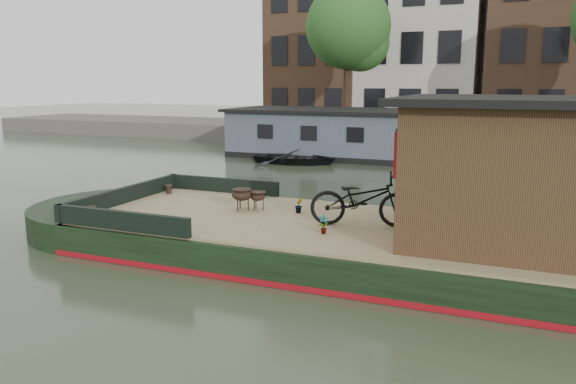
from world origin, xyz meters
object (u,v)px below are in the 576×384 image
at_px(potted_plant_a, 323,224).
at_px(brazier_rear, 242,200).
at_px(brazier_front, 258,201).
at_px(cabin, 519,170).
at_px(dinghy, 295,155).
at_px(bicycle, 362,199).

distance_m(potted_plant_a, brazier_rear, 2.45).
relative_size(potted_plant_a, brazier_front, 0.90).
bearing_deg(brazier_front, brazier_rear, -151.33).
distance_m(cabin, potted_plant_a, 3.40).
relative_size(cabin, brazier_front, 10.14).
distance_m(potted_plant_a, brazier_front, 2.28).
xyz_separation_m(brazier_rear, dinghy, (-3.20, 10.97, -0.53)).
relative_size(brazier_front, brazier_rear, 0.86).
xyz_separation_m(bicycle, dinghy, (-5.86, 11.27, -0.81)).
bearing_deg(dinghy, brazier_rear, -167.99).
relative_size(brazier_rear, dinghy, 0.13).
bearing_deg(cabin, brazier_rear, 176.41).
bearing_deg(potted_plant_a, bicycle, 59.52).
xyz_separation_m(cabin, brazier_rear, (-5.33, 0.33, -1.00)).
height_order(potted_plant_a, brazier_rear, brazier_rear).
xyz_separation_m(potted_plant_a, brazier_rear, (-2.19, 1.10, 0.05)).
xyz_separation_m(cabin, potted_plant_a, (-3.14, -0.77, -1.05)).
bearing_deg(cabin, bicycle, 179.05).
height_order(bicycle, dinghy, bicycle).
distance_m(brazier_rear, dinghy, 11.44).
bearing_deg(cabin, potted_plant_a, -166.24).
xyz_separation_m(potted_plant_a, dinghy, (-5.38, 12.08, -0.47)).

